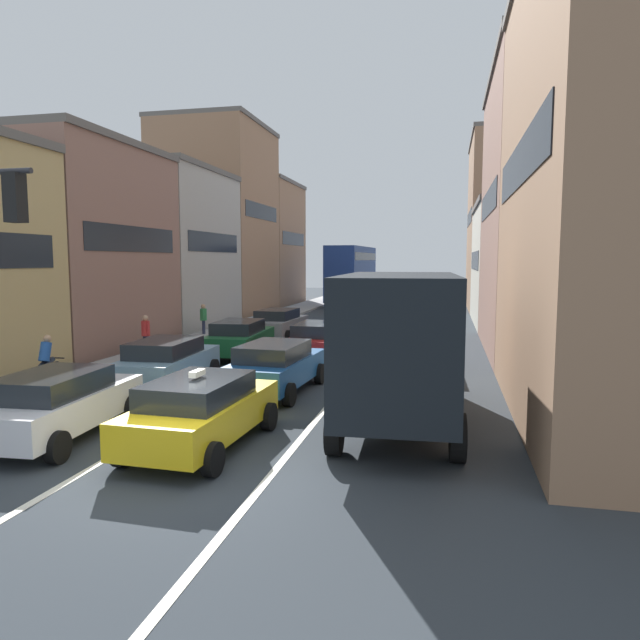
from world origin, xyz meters
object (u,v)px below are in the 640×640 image
object	(u,v)px
coupe_centre_lane_fourth	(348,324)
taxi_centre_lane_front	(201,410)
bus_mid_queue_primary	(368,294)
bus_far_queue_secondary	(352,273)
pedestrian_far_sidewalk	(146,333)
hatchback_centre_lane_third	(319,340)
sedan_right_lane_behind_truck	(413,347)
wagon_left_lane_second	(167,362)
pedestrian_mid_sidewalk	(203,318)
cyclist_on_sidewalk	(47,365)
removalist_box_truck	(400,342)
sedan_left_lane_third	(239,338)
sedan_left_lane_fourth	(278,323)
sedan_left_lane_front	(57,403)
sedan_centre_lane_second	(275,366)

from	to	relation	value
coupe_centre_lane_fourth	taxi_centre_lane_front	bearing A→B (deg)	-177.63
bus_mid_queue_primary	bus_far_queue_secondary	distance (m)	13.77
taxi_centre_lane_front	pedestrian_far_sidewalk	xyz separation A→B (m)	(-7.05, 10.25, 0.15)
hatchback_centre_lane_third	sedan_right_lane_behind_truck	size ratio (longest dim) A/B	0.98
taxi_centre_lane_front	wagon_left_lane_second	world-z (taller)	taxi_centre_lane_front
sedan_right_lane_behind_truck	pedestrian_mid_sidewalk	bearing A→B (deg)	56.68
cyclist_on_sidewalk	coupe_centre_lane_fourth	bearing A→B (deg)	-31.29
removalist_box_truck	sedan_right_lane_behind_truck	xyz separation A→B (m)	(-0.11, 7.21, -1.18)
sedan_left_lane_third	coupe_centre_lane_fourth	distance (m)	6.59
hatchback_centre_lane_third	sedan_left_lane_fourth	distance (m)	6.44
taxi_centre_lane_front	pedestrian_mid_sidewalk	distance (m)	17.88
sedan_left_lane_front	taxi_centre_lane_front	bearing A→B (deg)	-91.26
sedan_left_lane_fourth	sedan_left_lane_third	bearing A→B (deg)	-177.36
cyclist_on_sidewalk	pedestrian_mid_sidewalk	size ratio (longest dim) A/B	1.04
bus_mid_queue_primary	cyclist_on_sidewalk	xyz separation A→B (m)	(-6.50, -21.65, -0.91)
sedan_right_lane_behind_truck	cyclist_on_sidewalk	world-z (taller)	cyclist_on_sidewalk
sedan_right_lane_behind_truck	coupe_centre_lane_fourth	bearing A→B (deg)	25.60
sedan_centre_lane_second	bus_far_queue_secondary	distance (m)	33.68
taxi_centre_lane_front	cyclist_on_sidewalk	distance (m)	7.38
hatchback_centre_lane_third	bus_mid_queue_primary	xyz separation A→B (m)	(-0.06, 14.60, 0.96)
hatchback_centre_lane_third	sedan_right_lane_behind_truck	world-z (taller)	same
sedan_left_lane_fourth	cyclist_on_sidewalk	xyz separation A→B (m)	(-3.27, -12.59, 0.05)
removalist_box_truck	bus_far_queue_secondary	distance (m)	36.72
taxi_centre_lane_front	cyclist_on_sidewalk	xyz separation A→B (m)	(-6.45, 3.57, 0.05)
hatchback_centre_lane_third	wagon_left_lane_second	bearing A→B (deg)	147.85
cyclist_on_sidewalk	bus_mid_queue_primary	bearing A→B (deg)	-20.13
sedan_centre_lane_second	wagon_left_lane_second	bearing A→B (deg)	94.38
coupe_centre_lane_fourth	bus_mid_queue_primary	bearing A→B (deg)	4.83
removalist_box_truck	hatchback_centre_lane_third	distance (m)	9.00
removalist_box_truck	wagon_left_lane_second	xyz separation A→B (m)	(-7.28, 2.52, -1.18)
sedan_left_lane_third	coupe_centre_lane_fourth	size ratio (longest dim) A/B	1.00
bus_mid_queue_primary	taxi_centre_lane_front	bearing A→B (deg)	-177.87
cyclist_on_sidewalk	wagon_left_lane_second	bearing A→B (deg)	-67.40
removalist_box_truck	sedan_left_lane_third	xyz separation A→B (m)	(-7.05, 8.14, -1.18)
sedan_left_lane_fourth	pedestrian_far_sidewalk	distance (m)	7.07
sedan_left_lane_front	removalist_box_truck	bearing A→B (deg)	-73.09
sedan_left_lane_front	sedan_left_lane_fourth	distance (m)	16.29
sedan_left_lane_front	hatchback_centre_lane_third	distance (m)	11.29
sedan_left_lane_fourth	pedestrian_mid_sidewalk	world-z (taller)	pedestrian_mid_sidewalk
sedan_right_lane_behind_truck	bus_mid_queue_primary	world-z (taller)	bus_mid_queue_primary
removalist_box_truck	taxi_centre_lane_front	xyz separation A→B (m)	(-3.87, -2.54, -1.18)
wagon_left_lane_second	sedan_right_lane_behind_truck	bearing A→B (deg)	-59.56
sedan_left_lane_front	coupe_centre_lane_fourth	distance (m)	16.82
sedan_left_lane_third	pedestrian_far_sidewalk	world-z (taller)	pedestrian_far_sidewalk
removalist_box_truck	sedan_centre_lane_second	size ratio (longest dim) A/B	1.77
removalist_box_truck	cyclist_on_sidewalk	bearing A→B (deg)	81.82
pedestrian_far_sidewalk	bus_far_queue_secondary	bearing A→B (deg)	-154.00
sedan_right_lane_behind_truck	cyclist_on_sidewalk	bearing A→B (deg)	118.81
sedan_centre_lane_second	sedan_right_lane_behind_truck	bearing A→B (deg)	-35.05
wagon_left_lane_second	pedestrian_mid_sidewalk	size ratio (longest dim) A/B	2.64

